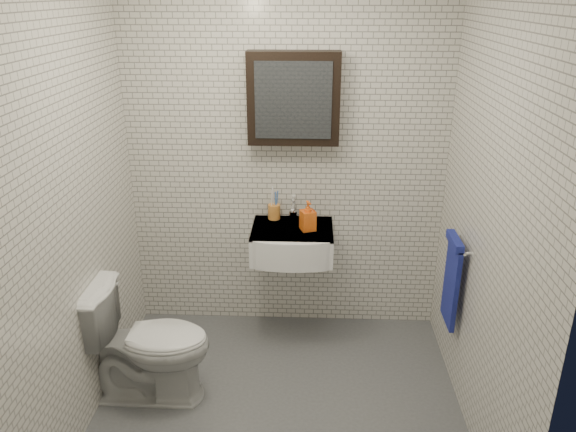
{
  "coord_description": "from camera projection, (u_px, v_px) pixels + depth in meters",
  "views": [
    {
      "loc": [
        0.17,
        -2.73,
        2.36
      ],
      "look_at": [
        0.03,
        0.45,
        1.07
      ],
      "focal_mm": 35.0,
      "sensor_mm": 36.0,
      "label": 1
    }
  ],
  "objects": [
    {
      "name": "mirror_cabinet",
      "position": [
        294.0,
        99.0,
        3.64
      ],
      "size": [
        0.6,
        0.15,
        0.6
      ],
      "color": "black",
      "rests_on": "room_shell"
    },
    {
      "name": "washbasin",
      "position": [
        292.0,
        243.0,
        3.81
      ],
      "size": [
        0.55,
        0.5,
        0.2
      ],
      "color": "white",
      "rests_on": "room_shell"
    },
    {
      "name": "ground",
      "position": [
        279.0,
        405.0,
        3.41
      ],
      "size": [
        2.2,
        2.0,
        0.01
      ],
      "primitive_type": "cube",
      "color": "#4F5257",
      "rests_on": "ground"
    },
    {
      "name": "toilet",
      "position": [
        147.0,
        342.0,
        3.38
      ],
      "size": [
        0.76,
        0.44,
        0.77
      ],
      "primitive_type": "imported",
      "rotation": [
        0.0,
        0.0,
        1.55
      ],
      "color": "white",
      "rests_on": "ground"
    },
    {
      "name": "soap_bottle",
      "position": [
        308.0,
        216.0,
        3.75
      ],
      "size": [
        0.12,
        0.12,
        0.2
      ],
      "primitive_type": "imported",
      "rotation": [
        0.0,
        0.0,
        0.38
      ],
      "color": "#FF551A",
      "rests_on": "washbasin"
    },
    {
      "name": "towel_rail",
      "position": [
        452.0,
        277.0,
        3.43
      ],
      "size": [
        0.09,
        0.3,
        0.58
      ],
      "color": "silver",
      "rests_on": "room_shell"
    },
    {
      "name": "faucet",
      "position": [
        293.0,
        211.0,
        3.93
      ],
      "size": [
        0.06,
        0.2,
        0.15
      ],
      "color": "silver",
      "rests_on": "washbasin"
    },
    {
      "name": "room_shell",
      "position": [
        277.0,
        177.0,
        2.87
      ],
      "size": [
        2.22,
        2.02,
        2.51
      ],
      "color": "silver",
      "rests_on": "ground"
    },
    {
      "name": "toothbrush_cup",
      "position": [
        274.0,
        211.0,
        3.95
      ],
      "size": [
        0.11,
        0.11,
        0.23
      ],
      "rotation": [
        0.0,
        0.0,
        0.44
      ],
      "color": "orange",
      "rests_on": "washbasin"
    }
  ]
}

